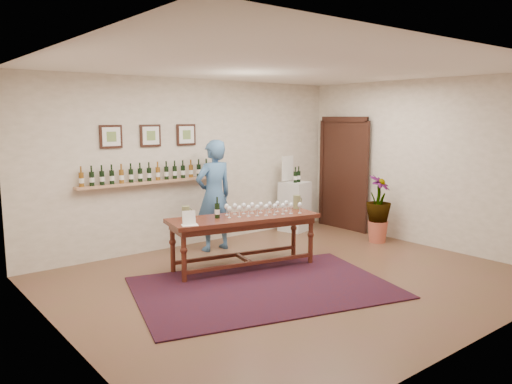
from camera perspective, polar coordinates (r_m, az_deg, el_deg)
ground at (r=6.86m, az=4.24°, el=-9.92°), size 6.00×6.00×0.00m
room_shell at (r=9.37m, az=6.08°, el=2.07°), size 6.00×6.00×6.00m
rug at (r=6.51m, az=0.91°, el=-10.85°), size 3.67×2.95×0.02m
tasting_table at (r=7.16m, az=-1.42°, el=-3.68°), size 2.26×1.12×0.77m
table_glasses at (r=7.25m, az=0.35°, el=-1.91°), size 1.26×0.70×0.17m
table_bottles at (r=7.03m, az=-4.57°, el=-1.85°), size 0.28×0.19×0.27m
pitcher_left at (r=6.89m, az=-8.03°, el=-2.42°), size 0.13×0.13×0.20m
pitcher_right at (r=7.73m, az=4.69°, el=-1.13°), size 0.17×0.17×0.21m
menu_card at (r=6.60m, az=-7.68°, el=-2.95°), size 0.25×0.22×0.19m
display_pedestal at (r=9.61m, az=4.43°, el=-1.64°), size 0.58×0.58×0.95m
pedestal_bottles at (r=9.46m, az=4.71°, el=2.00°), size 0.31×0.15×0.30m
info_sign at (r=9.54m, az=3.63°, el=2.73°), size 0.37×0.12×0.52m
potted_plant at (r=8.93m, az=13.81°, el=-1.88°), size 0.69×0.69×1.01m
person at (r=8.13m, az=-4.82°, el=-0.41°), size 0.67×0.44×1.81m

